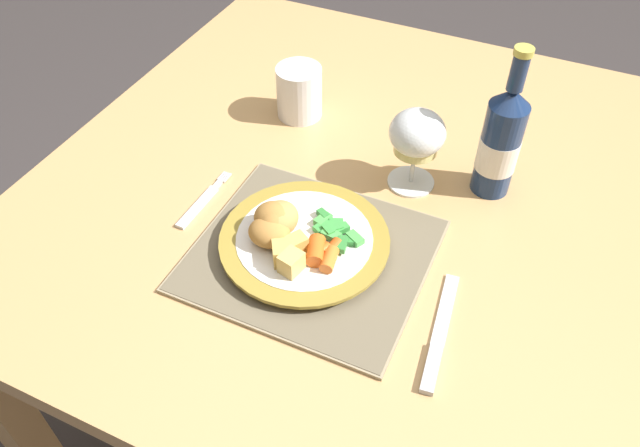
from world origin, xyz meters
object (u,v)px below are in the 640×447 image
Objects in this scene: fork at (201,203)px; drinking_cup at (299,91)px; table_knife at (438,341)px; dining_table at (389,230)px; dinner_plate at (305,242)px; bottle at (500,142)px; wine_glass at (417,136)px.

drinking_cup reaches higher than fork.
fork is 0.42m from table_knife.
dining_table is 0.22m from dinner_plate.
bottle is 0.37m from drinking_cup.
dinner_plate is at bearing -5.74° from fork.
dinner_plate reaches higher than dining_table.
dinner_plate is 0.34m from drinking_cup.
bottle is (-0.01, 0.32, 0.09)m from table_knife.
fork is 1.47× the size of drinking_cup.
dinner_plate is 1.80× the size of wine_glass.
wine_glass reaches higher than drinking_cup.
table_knife reaches higher than dining_table.
bottle is (0.21, 0.24, 0.08)m from dinner_plate.
table_knife is (0.22, -0.07, -0.01)m from dinner_plate.
fork is 0.28m from drinking_cup.
drinking_cup is at bearing 158.92° from wine_glass.
drinking_cup is at bearing 117.17° from dinner_plate.
bottle is 2.62× the size of drinking_cup.
dining_table is 5.87× the size of table_knife.
drinking_cup is at bearing 135.35° from table_knife.
dining_table is 0.30m from table_knife.
fork is at bearing -149.71° from dining_table.
table_knife is at bearing -87.70° from bottle.
drinking_cup is at bearing 151.01° from dining_table.
wine_glass is (-0.13, 0.28, 0.09)m from table_knife.
drinking_cup reaches higher than dining_table.
table_knife is 0.33m from bottle.
table_knife is at bearing -12.62° from fork.
bottle is at bearing 92.30° from table_knife.
wine_glass reaches higher than dining_table.
drinking_cup is (-0.15, 0.30, 0.03)m from dinner_plate.
dining_table is 8.12× the size of fork.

